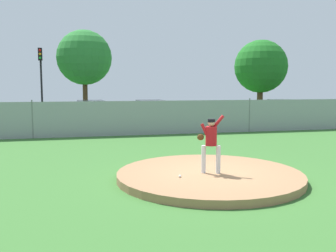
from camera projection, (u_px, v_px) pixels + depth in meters
ground_plane at (164, 146)px, 16.44m from camera, size 80.00×80.00×0.00m
asphalt_strip at (137, 126)px, 24.66m from camera, size 44.00×7.00×0.01m
pitchers_mound at (209, 175)px, 10.62m from camera, size 5.38×5.38×0.21m
pitcher_youth at (211, 140)px, 10.34m from camera, size 0.78×0.32×1.68m
baseball at (180, 176)px, 9.94m from camera, size 0.07×0.07×0.07m
chainlink_fence at (148, 118)px, 20.20m from camera, size 30.48×0.07×2.00m
parked_car_silver at (91, 114)px, 24.06m from camera, size 2.14×4.82×1.76m
parked_car_charcoal at (44, 117)px, 22.82m from camera, size 2.08×4.74×1.68m
parked_car_white at (151, 114)px, 24.73m from camera, size 1.95×4.58×1.76m
parked_car_burgundy at (284, 111)px, 27.62m from camera, size 1.98×4.14×1.69m
traffic_cone_orange at (216, 120)px, 26.17m from camera, size 0.40×0.40×0.55m
traffic_light_near at (41, 73)px, 26.52m from camera, size 0.28×0.46×5.45m
tree_bushy_near at (84, 58)px, 30.03m from camera, size 4.50×4.50×7.31m
tree_tall_centre at (261, 67)px, 33.86m from camera, size 4.89×4.89×6.98m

